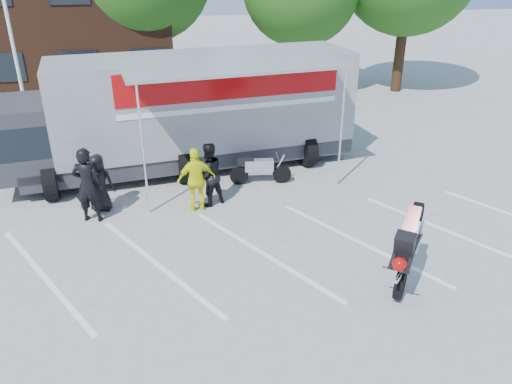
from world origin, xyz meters
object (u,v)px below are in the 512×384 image
object	(u,v)px
spectator_hivis	(196,180)
spectator_leather_b	(88,185)
spectator_leather_c	(208,174)
spectator_leather_a	(99,183)
transporter_truck	(194,167)
stunt_bike_rider	(405,282)
parked_motorcycle	(261,183)

from	to	relation	value
spectator_hivis	spectator_leather_b	bearing A→B (deg)	-7.32
spectator_leather_c	spectator_leather_a	bearing A→B (deg)	-29.07
transporter_truck	spectator_leather_a	distance (m)	3.78
stunt_bike_rider	transporter_truck	bearing A→B (deg)	156.65
parked_motorcycle	spectator_leather_b	world-z (taller)	spectator_leather_b
transporter_truck	parked_motorcycle	xyz separation A→B (m)	(1.87, -1.71, 0.00)
parked_motorcycle	stunt_bike_rider	size ratio (longest dim) A/B	0.94
spectator_leather_a	spectator_leather_b	xyz separation A→B (m)	(-0.21, -0.54, 0.20)
spectator_leather_b	stunt_bike_rider	bearing A→B (deg)	162.76
spectator_leather_a	spectator_leather_c	xyz separation A→B (m)	(2.89, -0.23, 0.09)
spectator_leather_b	spectator_hivis	distance (m)	2.75
spectator_leather_a	spectator_hivis	bearing A→B (deg)	-178.41
stunt_bike_rider	spectator_hivis	xyz separation A→B (m)	(-3.98, 4.17, 0.89)
spectator_hivis	spectator_leather_a	bearing A→B (deg)	-19.29
parked_motorcycle	transporter_truck	bearing A→B (deg)	54.10
spectator_leather_b	spectator_leather_c	size ratio (longest dim) A/B	1.12
spectator_leather_a	spectator_hivis	size ratio (longest dim) A/B	0.90
spectator_leather_a	spectator_leather_b	size ratio (longest dim) A/B	0.80
spectator_leather_a	transporter_truck	bearing A→B (deg)	-123.43
parked_motorcycle	spectator_hivis	world-z (taller)	spectator_hivis
stunt_bike_rider	spectator_hivis	bearing A→B (deg)	172.38
stunt_bike_rider	spectator_leather_a	xyz separation A→B (m)	(-6.52, 4.69, 0.79)
transporter_truck	spectator_hivis	world-z (taller)	transporter_truck
transporter_truck	stunt_bike_rider	size ratio (longest dim) A/B	5.58
spectator_hivis	spectator_leather_c	bearing A→B (deg)	-148.08
transporter_truck	stunt_bike_rider	bearing A→B (deg)	-69.16
stunt_bike_rider	spectator_leather_b	distance (m)	7.97
parked_motorcycle	spectator_leather_c	distance (m)	2.17
spectator_leather_c	spectator_hivis	world-z (taller)	spectator_leather_c
parked_motorcycle	spectator_leather_a	distance (m)	4.70
transporter_truck	spectator_leather_a	bearing A→B (deg)	-143.68
spectator_leather_a	spectator_hivis	world-z (taller)	spectator_hivis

